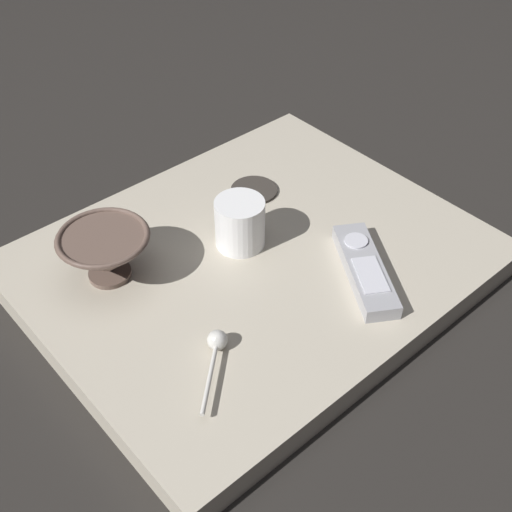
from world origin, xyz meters
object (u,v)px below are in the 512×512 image
Objects in this scene: coffee_mug at (239,224)px; tv_remote_near at (365,269)px; cereal_bowl at (106,253)px; drink_coaster at (254,190)px; teaspoon at (216,346)px.

coffee_mug reaches higher than tv_remote_near.
drink_coaster is at bearing -176.96° from cereal_bowl.
tv_remote_near is at bearing 86.94° from drink_coaster.
teaspoon is 0.26m from tv_remote_near.
tv_remote_near is 0.27m from drink_coaster.
tv_remote_near reaches higher than drink_coaster.
cereal_bowl is 1.31× the size of teaspoon.
cereal_bowl is 0.21m from coffee_mug.
cereal_bowl is at bearing -41.31° from tv_remote_near.
tv_remote_near is at bearing 138.69° from cereal_bowl.
cereal_bowl is at bearing -20.63° from coffee_mug.
teaspoon is 0.55× the size of tv_remote_near.
coffee_mug is at bearing -137.89° from teaspoon.
tv_remote_near is (-0.29, 0.25, -0.03)m from cereal_bowl.
teaspoon is at bearing 40.95° from drink_coaster.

